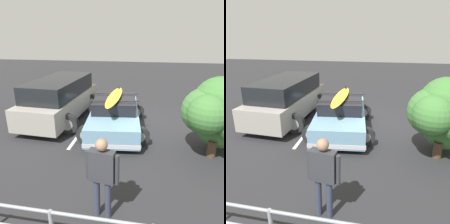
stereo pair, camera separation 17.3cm
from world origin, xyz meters
TOP-DOWN VIEW (x-y plane):
  - ground_plane at (0.00, 0.00)m, footprint 44.00×44.00m
  - parking_stripe at (1.89, 0.50)m, footprint 0.12×3.68m
  - sedan_car at (0.64, 0.47)m, footprint 2.74×4.15m
  - suv_car at (3.14, -0.33)m, footprint 2.85×4.98m
  - person_bystander at (0.21, 4.85)m, footprint 0.69×0.27m
  - bush_near_left at (-2.67, 1.89)m, footprint 1.97×2.16m

SIDE VIEW (x-z plane):
  - ground_plane at x=0.00m, z-range -0.02..0.00m
  - parking_stripe at x=1.89m, z-range 0.00..0.00m
  - sedan_car at x=0.64m, z-range -0.16..1.38m
  - suv_car at x=3.14m, z-range 0.03..1.83m
  - person_bystander at x=0.21m, z-range 0.18..1.95m
  - bush_near_left at x=-2.67m, z-range 0.20..2.64m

